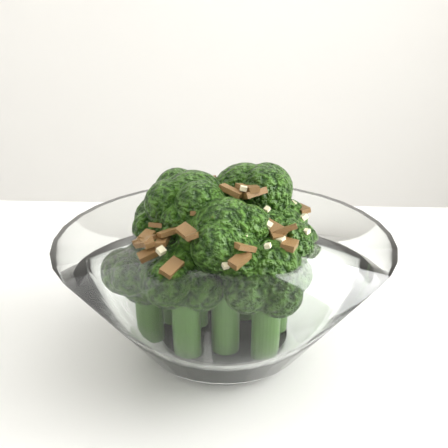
{
  "coord_description": "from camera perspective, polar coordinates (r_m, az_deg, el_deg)",
  "views": [
    {
      "loc": [
        0.28,
        -0.38,
        1.03
      ],
      "look_at": [
        0.29,
        0.03,
        0.85
      ],
      "focal_mm": 50.0,
      "sensor_mm": 36.0,
      "label": 1
    }
  ],
  "objects": [
    {
      "name": "broccoli_dish",
      "position": [
        0.47,
        -0.05,
        -5.06
      ],
      "size": [
        0.25,
        0.25,
        0.14
      ],
      "color": "white",
      "rests_on": "table"
    }
  ]
}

